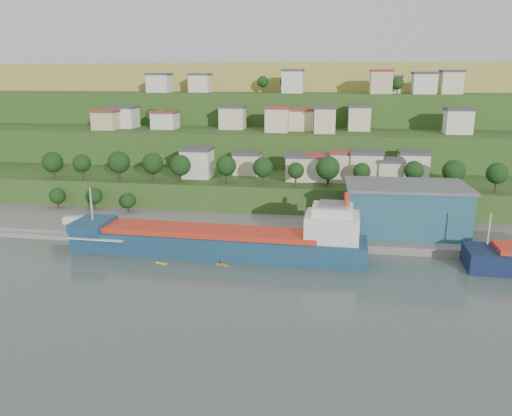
% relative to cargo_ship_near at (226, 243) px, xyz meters
% --- Properties ---
extents(ground, '(500.00, 500.00, 0.00)m').
position_rel_cargo_ship_near_xyz_m(ground, '(1.06, -9.35, -2.92)').
color(ground, '#43524C').
rests_on(ground, ground).
extents(quay, '(220.00, 26.00, 4.00)m').
position_rel_cargo_ship_near_xyz_m(quay, '(21.06, 18.65, -2.92)').
color(quay, slate).
rests_on(quay, ground).
extents(pebble_beach, '(40.00, 18.00, 2.40)m').
position_rel_cargo_ship_near_xyz_m(pebble_beach, '(-53.94, 12.65, -2.92)').
color(pebble_beach, slate).
rests_on(pebble_beach, ground).
extents(hillside, '(360.00, 210.34, 96.00)m').
position_rel_cargo_ship_near_xyz_m(hillside, '(1.08, 159.31, -2.83)').
color(hillside, '#284719').
rests_on(hillside, ground).
extents(cargo_ship_near, '(71.48, 13.25, 18.30)m').
position_rel_cargo_ship_near_xyz_m(cargo_ship_near, '(0.00, 0.00, 0.00)').
color(cargo_ship_near, navy).
rests_on(cargo_ship_near, ground).
extents(warehouse, '(31.59, 19.98, 12.80)m').
position_rel_cargo_ship_near_xyz_m(warehouse, '(43.77, 19.22, 5.51)').
color(warehouse, '#205562').
rests_on(warehouse, quay).
extents(caravan, '(6.05, 3.49, 2.65)m').
position_rel_cargo_ship_near_xyz_m(caravan, '(-46.24, 12.97, -0.39)').
color(caravan, silver).
rests_on(caravan, pebble_beach).
extents(dinghy, '(4.16, 2.31, 0.79)m').
position_rel_cargo_ship_near_xyz_m(dinghy, '(-43.66, 11.39, -1.33)').
color(dinghy, silver).
rests_on(dinghy, pebble_beach).
extents(kayak_orange, '(3.20, 1.41, 0.79)m').
position_rel_cargo_ship_near_xyz_m(kayak_orange, '(0.70, -7.23, -2.69)').
color(kayak_orange, orange).
rests_on(kayak_orange, ground).
extents(kayak_yellow, '(2.86, 1.18, 0.71)m').
position_rel_cargo_ship_near_xyz_m(kayak_yellow, '(-13.37, -8.40, -2.71)').
color(kayak_yellow, yellow).
rests_on(kayak_yellow, ground).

